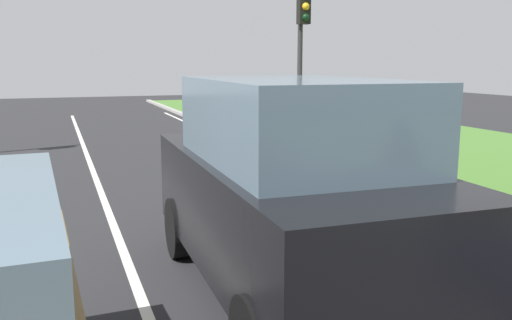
# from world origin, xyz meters

# --- Properties ---
(ground_plane) EXTENTS (60.00, 60.00, 0.00)m
(ground_plane) POSITION_xyz_m (0.00, 14.00, 0.00)
(ground_plane) COLOR #262628
(lane_line_center) EXTENTS (0.12, 32.00, 0.01)m
(lane_line_center) POSITION_xyz_m (-0.70, 14.00, 0.00)
(lane_line_center) COLOR silver
(lane_line_center) RESTS_ON ground
(lane_line_right_edge) EXTENTS (0.12, 32.00, 0.01)m
(lane_line_right_edge) POSITION_xyz_m (3.60, 14.00, 0.00)
(lane_line_right_edge) COLOR silver
(lane_line_right_edge) RESTS_ON ground
(grass_verge_right) EXTENTS (9.00, 48.00, 0.06)m
(grass_verge_right) POSITION_xyz_m (8.50, 14.00, 0.03)
(grass_verge_right) COLOR #47752D
(grass_verge_right) RESTS_ON ground
(curb_right) EXTENTS (0.24, 48.00, 0.12)m
(curb_right) POSITION_xyz_m (4.10, 14.00, 0.06)
(curb_right) COLOR #9E9B93
(curb_right) RESTS_ON ground
(car_suv_ahead) EXTENTS (2.06, 4.55, 2.28)m
(car_suv_ahead) POSITION_xyz_m (0.78, 8.43, 1.17)
(car_suv_ahead) COLOR black
(car_suv_ahead) RESTS_ON ground
(traffic_light_near_right) EXTENTS (0.32, 0.50, 4.71)m
(traffic_light_near_right) POSITION_xyz_m (5.01, 17.31, 3.13)
(traffic_light_near_right) COLOR #2D2D2D
(traffic_light_near_right) RESTS_ON ground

